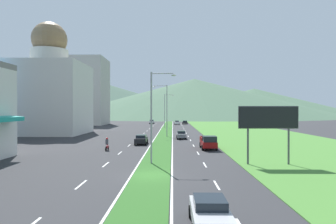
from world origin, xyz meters
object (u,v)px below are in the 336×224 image
(street_lamp_far, at_px, (165,109))
(car_4, at_px, (210,212))
(motorcycle_rider, at_px, (107,145))
(billboard_roadside, at_px, (268,120))
(car_0, at_px, (185,122))
(car_1, at_px, (152,122))
(car_3, at_px, (141,139))
(car_5, at_px, (177,123))
(car_2, at_px, (181,135))
(street_lamp_near, at_px, (154,111))
(pickup_truck_0, at_px, (208,142))
(street_lamp_mid, at_px, (166,107))

(street_lamp_far, relative_size, car_4, 2.50)
(motorcycle_rider, bearing_deg, street_lamp_far, -7.42)
(billboard_roadside, bearing_deg, car_0, 93.21)
(car_1, xyz_separation_m, car_3, (3.45, -74.61, -0.02))
(motorcycle_rider, bearing_deg, car_5, -8.21)
(car_0, relative_size, car_2, 1.06)
(billboard_roadside, distance_m, motorcycle_rider, 22.13)
(car_0, distance_m, car_3, 71.14)
(car_1, relative_size, motorcycle_rider, 2.40)
(street_lamp_near, bearing_deg, car_5, 87.59)
(car_4, height_order, car_5, car_5)
(car_5, bearing_deg, pickup_truck_0, 2.77)
(car_5, bearing_deg, car_0, 139.67)
(street_lamp_near, xyz_separation_m, motorcycle_rider, (-7.16, 10.30, -4.73))
(street_lamp_mid, height_order, billboard_roadside, street_lamp_mid)
(car_1, distance_m, car_2, 65.72)
(pickup_truck_0, bearing_deg, billboard_roadside, 20.83)
(car_0, bearing_deg, pickup_truck_0, 0.23)
(billboard_roadside, xyz_separation_m, car_5, (-8.21, 85.16, -3.83))
(car_1, bearing_deg, motorcycle_rider, 179.64)
(car_0, height_order, car_5, car_5)
(street_lamp_far, bearing_deg, street_lamp_near, -89.72)
(street_lamp_far, distance_m, pickup_truck_0, 51.88)
(car_0, height_order, car_3, car_3)
(billboard_roadside, xyz_separation_m, motorcycle_rider, (-18.94, 10.78, -3.87))
(car_2, xyz_separation_m, motorcycle_rider, (-10.80, -17.42, -0.03))
(car_2, relative_size, motorcycle_rider, 2.18)
(pickup_truck_0, bearing_deg, car_5, -177.23)
(car_1, bearing_deg, billboard_roadside, -168.81)
(billboard_roadside, distance_m, car_2, 29.61)
(street_lamp_mid, bearing_deg, car_0, 83.68)
(street_lamp_far, height_order, motorcycle_rider, street_lamp_far)
(car_1, relative_size, car_4, 1.14)
(car_2, bearing_deg, car_1, -171.00)
(street_lamp_near, xyz_separation_m, street_lamp_mid, (0.46, 31.46, 0.66))
(car_5, height_order, pickup_truck_0, pickup_truck_0)
(pickup_truck_0, distance_m, motorcycle_rider, 14.33)
(car_0, xyz_separation_m, motorcycle_rider, (-13.94, -78.16, 0.02))
(street_lamp_near, relative_size, billboard_roadside, 1.56)
(street_lamp_near, bearing_deg, street_lamp_far, 90.28)
(car_0, bearing_deg, car_5, -40.33)
(car_5, height_order, motorcycle_rider, motorcycle_rider)
(street_lamp_near, relative_size, car_2, 2.21)
(street_lamp_mid, relative_size, motorcycle_rider, 5.40)
(street_lamp_far, height_order, pickup_truck_0, street_lamp_far)
(car_0, xyz_separation_m, car_1, (-13.42, 4.18, 0.09))
(street_lamp_mid, xyz_separation_m, car_0, (6.31, 56.99, -5.41))
(car_5, bearing_deg, billboard_roadside, 5.51)
(street_lamp_near, bearing_deg, car_3, 100.06)
(car_3, xyz_separation_m, car_4, (6.97, -35.10, -0.08))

